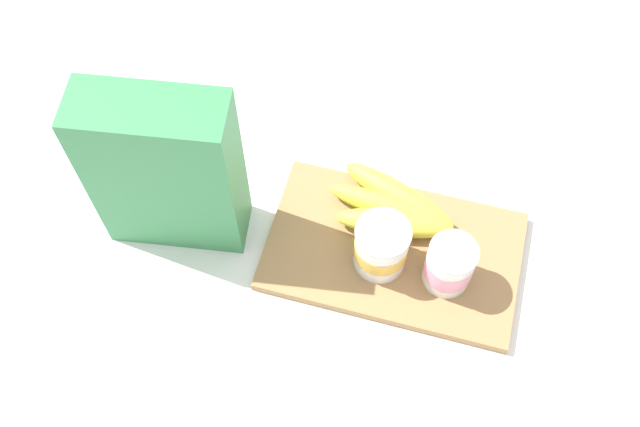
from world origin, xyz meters
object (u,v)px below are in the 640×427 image
Objects in this scene: cereal_box at (166,172)px; yogurt_cup_back at (381,247)px; cutting_board at (393,251)px; yogurt_cup_front at (449,265)px; banana_bunch at (395,209)px.

cereal_box is 0.30m from yogurt_cup_back.
cutting_board is 0.09m from yogurt_cup_front.
yogurt_cup_front is 0.42× the size of banana_bunch.
cutting_board is 0.06m from banana_bunch.
cereal_box is 3.38× the size of yogurt_cup_front.
yogurt_cup_back reaches higher than cutting_board.
yogurt_cup_front is (-0.08, 0.02, 0.05)m from cutting_board.
banana_bunch is at bearing -93.84° from yogurt_cup_back.
yogurt_cup_back reaches higher than yogurt_cup_front.
cutting_board is at bearing 177.15° from cereal_box.
yogurt_cup_back reaches higher than banana_bunch.
cereal_box reaches higher than yogurt_cup_back.
yogurt_cup_front is at bearing 172.34° from cereal_box.
banana_bunch is at bearing -172.83° from cereal_box.
yogurt_cup_back is 0.44× the size of banana_bunch.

